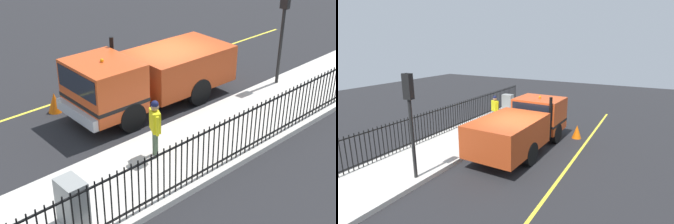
% 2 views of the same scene
% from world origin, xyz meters
% --- Properties ---
extents(ground_plane, '(46.85, 46.85, 0.00)m').
position_xyz_m(ground_plane, '(0.00, 0.00, 0.00)').
color(ground_plane, '#232326').
rests_on(ground_plane, ground).
extents(sidewalk_slab, '(2.99, 21.29, 0.18)m').
position_xyz_m(sidewalk_slab, '(3.40, 0.00, 0.09)').
color(sidewalk_slab, beige).
rests_on(sidewalk_slab, ground).
extents(lane_marking, '(0.12, 19.16, 0.01)m').
position_xyz_m(lane_marking, '(-2.12, 0.00, 0.00)').
color(lane_marking, yellow).
rests_on(lane_marking, ground).
extents(work_truck, '(2.45, 6.18, 2.40)m').
position_xyz_m(work_truck, '(0.27, -1.36, 1.20)').
color(work_truck, '#D84C1E').
rests_on(work_truck, ground).
extents(worker_standing, '(0.57, 0.41, 1.70)m').
position_xyz_m(worker_standing, '(3.09, -3.31, 1.22)').
color(worker_standing, yellow).
rests_on(worker_standing, sidewalk_slab).
extents(iron_fence, '(0.04, 18.14, 1.41)m').
position_xyz_m(iron_fence, '(4.68, 0.00, 0.89)').
color(iron_fence, black).
rests_on(iron_fence, sidewalk_slab).
extents(traffic_light_near, '(0.32, 0.24, 3.67)m').
position_xyz_m(traffic_light_near, '(2.27, 3.48, 2.79)').
color(traffic_light_near, black).
rests_on(traffic_light_near, sidewalk_slab).
extents(utility_cabinet, '(0.69, 0.49, 1.15)m').
position_xyz_m(utility_cabinet, '(4.00, -6.54, 0.75)').
color(utility_cabinet, gray).
rests_on(utility_cabinet, sidewalk_slab).
extents(traffic_cone, '(0.48, 0.48, 0.68)m').
position_xyz_m(traffic_cone, '(-1.53, -3.79, 0.34)').
color(traffic_cone, orange).
rests_on(traffic_cone, ground).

